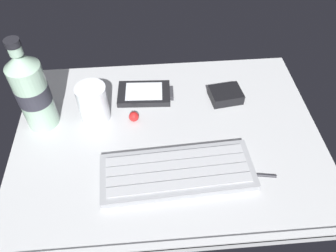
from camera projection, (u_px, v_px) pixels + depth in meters
ground_plane at (168, 139)px, 70.91cm from camera, size 64.00×48.00×2.80cm
keyboard at (177, 172)px, 63.36cm from camera, size 29.50×12.40×1.70cm
handheld_device at (145, 94)px, 77.76cm from camera, size 13.09×8.24×1.50cm
juice_cup at (93, 104)px, 70.94cm from camera, size 6.40×6.40×8.50cm
water_bottle at (32, 91)px, 66.23cm from camera, size 6.73×6.73×20.80cm
charger_block at (226, 95)px, 76.78cm from camera, size 7.69×6.49×2.40cm
trackball_mouse at (134, 117)px, 72.41cm from camera, size 2.20×2.20×2.20cm
stylus_pen at (251, 174)px, 63.64cm from camera, size 9.48×2.27×0.70cm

